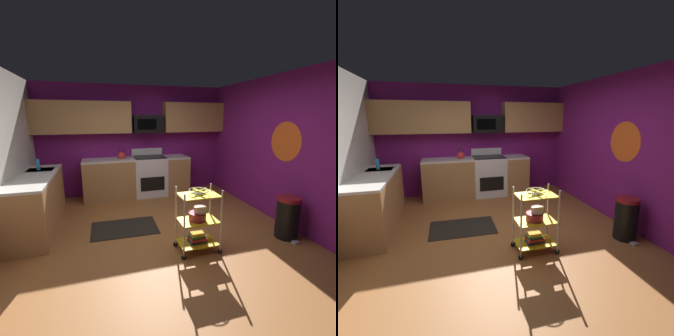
# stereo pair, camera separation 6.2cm
# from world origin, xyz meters

# --- Properties ---
(floor) EXTENTS (4.40, 4.80, 0.04)m
(floor) POSITION_xyz_m (0.00, 0.00, -0.02)
(floor) COLOR #995B2D
(floor) RESTS_ON ground
(wall_back) EXTENTS (4.52, 0.06, 2.60)m
(wall_back) POSITION_xyz_m (0.00, 2.43, 1.30)
(wall_back) COLOR #751970
(wall_back) RESTS_ON ground
(wall_right) EXTENTS (0.06, 4.80, 2.60)m
(wall_right) POSITION_xyz_m (2.23, 0.00, 1.30)
(wall_right) COLOR #751970
(wall_right) RESTS_ON ground
(wall_flower_decal) EXTENTS (0.00, 0.68, 0.68)m
(wall_flower_decal) POSITION_xyz_m (2.20, -0.07, 1.45)
(wall_flower_decal) COLOR #E5591E
(counter_run) EXTENTS (3.43, 2.47, 0.92)m
(counter_run) POSITION_xyz_m (-0.83, 1.57, 0.46)
(counter_run) COLOR #B27F4C
(counter_run) RESTS_ON ground
(oven_range) EXTENTS (0.76, 0.65, 1.10)m
(oven_range) POSITION_xyz_m (0.30, 2.10, 0.48)
(oven_range) COLOR white
(oven_range) RESTS_ON ground
(upper_cabinets) EXTENTS (4.40, 0.33, 0.70)m
(upper_cabinets) POSITION_xyz_m (-0.07, 2.23, 1.85)
(upper_cabinets) COLOR #B27F4C
(microwave) EXTENTS (0.70, 0.39, 0.40)m
(microwave) POSITION_xyz_m (0.29, 2.21, 1.70)
(microwave) COLOR black
(rolling_cart) EXTENTS (0.60, 0.37, 0.91)m
(rolling_cart) POSITION_xyz_m (0.41, -0.54, 0.45)
(rolling_cart) COLOR silver
(rolling_cart) RESTS_ON ground
(fruit_bowl) EXTENTS (0.27, 0.27, 0.07)m
(fruit_bowl) POSITION_xyz_m (0.41, -0.54, 0.88)
(fruit_bowl) COLOR silver
(fruit_bowl) RESTS_ON rolling_cart
(mixing_bowl_large) EXTENTS (0.25, 0.25, 0.11)m
(mixing_bowl_large) POSITION_xyz_m (0.40, -0.54, 0.52)
(mixing_bowl_large) COLOR maroon
(mixing_bowl_large) RESTS_ON rolling_cart
(mixing_bowl_small) EXTENTS (0.18, 0.18, 0.08)m
(mixing_bowl_small) POSITION_xyz_m (0.43, -0.55, 0.62)
(mixing_bowl_small) COLOR silver
(mixing_bowl_small) RESTS_ON rolling_cart
(book_stack) EXTENTS (0.27, 0.18, 0.14)m
(book_stack) POSITION_xyz_m (0.41, -0.54, 0.19)
(book_stack) COLOR #1E4C8C
(book_stack) RESTS_ON rolling_cart
(kettle) EXTENTS (0.21, 0.18, 0.26)m
(kettle) POSITION_xyz_m (-0.36, 2.10, 1.00)
(kettle) COLOR red
(kettle) RESTS_ON counter_run
(dish_soap_bottle) EXTENTS (0.06, 0.06, 0.20)m
(dish_soap_bottle) POSITION_xyz_m (-1.93, 1.33, 1.02)
(dish_soap_bottle) COLOR #2D8CBF
(dish_soap_bottle) RESTS_ON counter_run
(trash_can) EXTENTS (0.34, 0.42, 0.66)m
(trash_can) POSITION_xyz_m (1.90, -0.59, 0.33)
(trash_can) COLOR black
(trash_can) RESTS_ON ground
(floor_rug) EXTENTS (1.12, 0.73, 0.01)m
(floor_rug) POSITION_xyz_m (-0.51, 0.44, 0.01)
(floor_rug) COLOR black
(floor_rug) RESTS_ON ground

